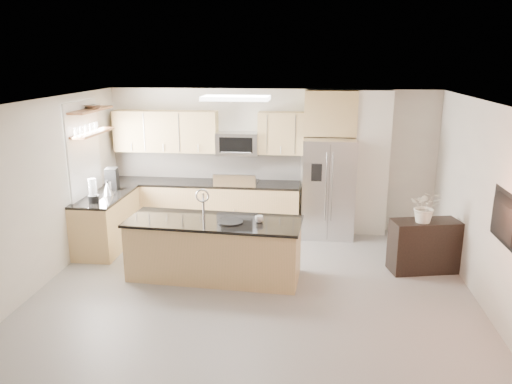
# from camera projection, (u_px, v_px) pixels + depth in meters

# --- Properties ---
(floor) EXTENTS (6.50, 6.50, 0.00)m
(floor) POSITION_uv_depth(u_px,v_px,m) (250.00, 307.00, 6.51)
(floor) COLOR gray
(floor) RESTS_ON ground
(ceiling) EXTENTS (6.00, 6.50, 0.02)m
(ceiling) POSITION_uv_depth(u_px,v_px,m) (249.00, 106.00, 5.83)
(ceiling) COLOR silver
(ceiling) RESTS_ON wall_back
(wall_back) EXTENTS (6.00, 0.02, 2.60)m
(wall_back) POSITION_uv_depth(u_px,v_px,m) (271.00, 160.00, 9.29)
(wall_back) COLOR beige
(wall_back) RESTS_ON floor
(wall_front) EXTENTS (6.00, 0.02, 2.60)m
(wall_front) POSITION_uv_depth(u_px,v_px,m) (185.00, 370.00, 3.06)
(wall_front) COLOR beige
(wall_front) RESTS_ON floor
(wall_left) EXTENTS (0.02, 6.50, 2.60)m
(wall_left) POSITION_uv_depth(u_px,v_px,m) (21.00, 204.00, 6.49)
(wall_left) COLOR beige
(wall_left) RESTS_ON floor
(wall_right) EXTENTS (0.02, 6.50, 2.60)m
(wall_right) POSITION_uv_depth(u_px,v_px,m) (503.00, 220.00, 5.85)
(wall_right) COLOR beige
(wall_right) RESTS_ON floor
(back_counter) EXTENTS (3.55, 0.66, 1.44)m
(back_counter) POSITION_uv_depth(u_px,v_px,m) (204.00, 205.00, 9.33)
(back_counter) COLOR tan
(back_counter) RESTS_ON floor
(left_counter) EXTENTS (0.66, 1.50, 0.92)m
(left_counter) POSITION_uv_depth(u_px,v_px,m) (107.00, 221.00, 8.45)
(left_counter) COLOR tan
(left_counter) RESTS_ON floor
(range) EXTENTS (0.76, 0.64, 1.14)m
(range) POSITION_uv_depth(u_px,v_px,m) (237.00, 206.00, 9.25)
(range) COLOR black
(range) RESTS_ON floor
(upper_cabinets) EXTENTS (3.50, 0.33, 0.75)m
(upper_cabinets) POSITION_uv_depth(u_px,v_px,m) (200.00, 132.00, 9.13)
(upper_cabinets) COLOR tan
(upper_cabinets) RESTS_ON wall_back
(microwave) EXTENTS (0.76, 0.40, 0.40)m
(microwave) POSITION_uv_depth(u_px,v_px,m) (237.00, 143.00, 9.07)
(microwave) COLOR #BDBDC0
(microwave) RESTS_ON upper_cabinets
(refrigerator) EXTENTS (0.92, 0.78, 1.78)m
(refrigerator) POSITION_uv_depth(u_px,v_px,m) (328.00, 188.00, 8.92)
(refrigerator) COLOR #BDBDC0
(refrigerator) RESTS_ON floor
(partition_column) EXTENTS (0.60, 0.30, 2.60)m
(partition_column) POSITION_uv_depth(u_px,v_px,m) (371.00, 164.00, 8.95)
(partition_column) COLOR silver
(partition_column) RESTS_ON floor
(window) EXTENTS (0.04, 1.15, 1.65)m
(window) POSITION_uv_depth(u_px,v_px,m) (83.00, 152.00, 8.17)
(window) COLOR white
(window) RESTS_ON wall_left
(shelf_lower) EXTENTS (0.30, 1.20, 0.04)m
(shelf_lower) POSITION_uv_depth(u_px,v_px,m) (92.00, 133.00, 8.18)
(shelf_lower) COLOR brown
(shelf_lower) RESTS_ON wall_left
(shelf_upper) EXTENTS (0.30, 1.20, 0.04)m
(shelf_upper) POSITION_uv_depth(u_px,v_px,m) (90.00, 110.00, 8.08)
(shelf_upper) COLOR brown
(shelf_upper) RESTS_ON wall_left
(ceiling_fixture) EXTENTS (1.00, 0.50, 0.06)m
(ceiling_fixture) POSITION_uv_depth(u_px,v_px,m) (236.00, 98.00, 7.42)
(ceiling_fixture) COLOR white
(ceiling_fixture) RESTS_ON ceiling
(island) EXTENTS (2.58, 1.07, 1.30)m
(island) POSITION_uv_depth(u_px,v_px,m) (214.00, 248.00, 7.31)
(island) COLOR tan
(island) RESTS_ON floor
(credenza) EXTENTS (1.06, 0.63, 0.80)m
(credenza) POSITION_uv_depth(u_px,v_px,m) (424.00, 246.00, 7.51)
(credenza) COLOR black
(credenza) RESTS_ON floor
(cup) EXTENTS (0.12, 0.12, 0.10)m
(cup) POSITION_uv_depth(u_px,v_px,m) (259.00, 219.00, 7.09)
(cup) COLOR white
(cup) RESTS_ON island
(platter) EXTENTS (0.46, 0.46, 0.02)m
(platter) POSITION_uv_depth(u_px,v_px,m) (230.00, 222.00, 7.09)
(platter) COLOR black
(platter) RESTS_ON island
(blender) EXTENTS (0.17, 0.17, 0.39)m
(blender) POSITION_uv_depth(u_px,v_px,m) (93.00, 192.00, 7.88)
(blender) COLOR black
(blender) RESTS_ON left_counter
(kettle) EXTENTS (0.19, 0.19, 0.24)m
(kettle) POSITION_uv_depth(u_px,v_px,m) (107.00, 189.00, 8.32)
(kettle) COLOR #BDBDC0
(kettle) RESTS_ON left_counter
(coffee_maker) EXTENTS (0.23, 0.27, 0.37)m
(coffee_maker) POSITION_uv_depth(u_px,v_px,m) (112.00, 179.00, 8.66)
(coffee_maker) COLOR black
(coffee_maker) RESTS_ON left_counter
(bowl) EXTENTS (0.43, 0.43, 0.08)m
(bowl) POSITION_uv_depth(u_px,v_px,m) (92.00, 106.00, 8.15)
(bowl) COLOR #BDBDC0
(bowl) RESTS_ON shelf_upper
(flower_vase) EXTENTS (0.75, 0.68, 0.73)m
(flower_vase) POSITION_uv_depth(u_px,v_px,m) (426.00, 199.00, 7.25)
(flower_vase) COLOR silver
(flower_vase) RESTS_ON credenza
(television) EXTENTS (0.14, 1.08, 0.62)m
(television) POSITION_uv_depth(u_px,v_px,m) (502.00, 221.00, 5.66)
(television) COLOR black
(television) RESTS_ON wall_right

